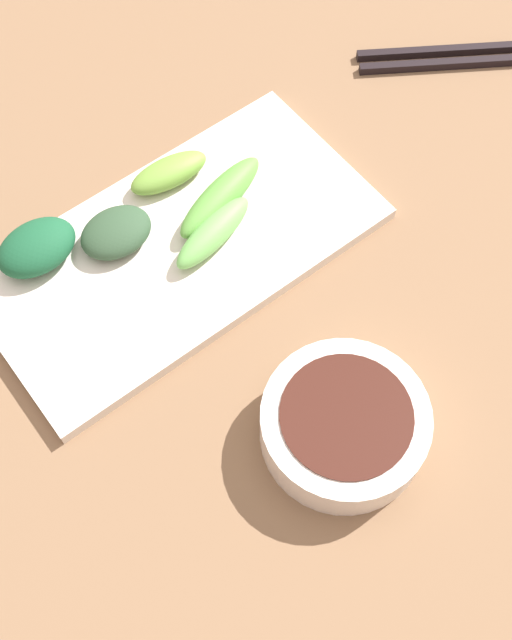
{
  "coord_description": "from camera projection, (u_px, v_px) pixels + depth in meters",
  "views": [
    {
      "loc": [
        -0.25,
        0.18,
        0.57
      ],
      "look_at": [
        -0.04,
        0.02,
        0.05
      ],
      "focal_mm": 44.23,
      "sensor_mm": 36.0,
      "label": 1
    }
  ],
  "objects": [
    {
      "name": "tabletop",
      "position": [
        245.0,
        301.0,
        0.64
      ],
      "size": [
        2.1,
        2.1,
        0.02
      ],
      "primitive_type": "cube",
      "color": "brown",
      "rests_on": "ground"
    },
    {
      "name": "sauce_bowl",
      "position": [
        344.0,
        424.0,
        0.56
      ],
      "size": [
        0.12,
        0.12,
        0.04
      ],
      "color": "silver",
      "rests_on": "tabletop"
    },
    {
      "name": "serving_plate",
      "position": [
        180.0,
        248.0,
        0.65
      ],
      "size": [
        0.17,
        0.33,
        0.01
      ],
      "primitive_type": "cube",
      "color": "silver",
      "rests_on": "tabletop"
    },
    {
      "name": "broccoli_stalk_0",
      "position": [
        169.0,
        173.0,
        0.66
      ],
      "size": [
        0.04,
        0.07,
        0.02
      ],
      "primitive_type": "ellipsoid",
      "rotation": [
        0.0,
        0.0,
        -0.1
      ],
      "color": "#73A53D",
      "rests_on": "serving_plate"
    },
    {
      "name": "broccoli_leafy_1",
      "position": [
        116.0,
        232.0,
        0.63
      ],
      "size": [
        0.05,
        0.06,
        0.02
      ],
      "primitive_type": "ellipsoid",
      "rotation": [
        0.0,
        0.0,
        -0.03
      ],
      "color": "#2F4C32",
      "rests_on": "serving_plate"
    },
    {
      "name": "broccoli_stalk_2",
      "position": [
        213.0,
        233.0,
        0.63
      ],
      "size": [
        0.04,
        0.09,
        0.02
      ],
      "primitive_type": "ellipsoid",
      "rotation": [
        0.0,
        0.0,
        0.24
      ],
      "color": "#6DBA57",
      "rests_on": "serving_plate"
    },
    {
      "name": "broccoli_stalk_3",
      "position": [
        220.0,
        197.0,
        0.65
      ],
      "size": [
        0.05,
        0.1,
        0.02
      ],
      "primitive_type": "ellipsoid",
      "rotation": [
        0.0,
        0.0,
        0.26
      ],
      "color": "#5CA240",
      "rests_on": "serving_plate"
    },
    {
      "name": "broccoli_leafy_4",
      "position": [
        37.0,
        247.0,
        0.62
      ],
      "size": [
        0.05,
        0.07,
        0.03
      ],
      "primitive_type": "ellipsoid",
      "rotation": [
        0.0,
        0.0,
        0.02
      ],
      "color": "#195533",
      "rests_on": "serving_plate"
    },
    {
      "name": "chopsticks",
      "position": [
        478.0,
        56.0,
        0.75
      ],
      "size": [
        0.15,
        0.21,
        0.01
      ],
      "rotation": [
        0.0,
        0.0,
        -0.58
      ],
      "color": "black",
      "rests_on": "tabletop"
    }
  ]
}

